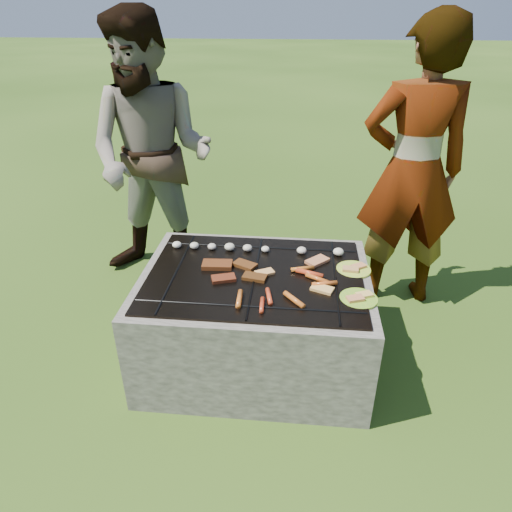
{
  "coord_description": "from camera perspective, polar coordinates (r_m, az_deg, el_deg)",
  "views": [
    {
      "loc": [
        0.22,
        -2.2,
        1.95
      ],
      "look_at": [
        0.0,
        0.05,
        0.7
      ],
      "focal_mm": 32.0,
      "sensor_mm": 36.0,
      "label": 1
    }
  ],
  "objects": [
    {
      "name": "fire_pit",
      "position": [
        2.77,
        -0.1,
        -8.1
      ],
      "size": [
        1.3,
        1.0,
        0.62
      ],
      "color": "gray",
      "rests_on": "ground"
    },
    {
      "name": "bystander",
      "position": [
        3.48,
        -12.89,
        12.05
      ],
      "size": [
        1.06,
        0.88,
        1.96
      ],
      "primitive_type": "imported",
      "rotation": [
        0.0,
        0.0,
        -0.15
      ],
      "color": "gray",
      "rests_on": "ground"
    },
    {
      "name": "plate_near",
      "position": [
        2.44,
        12.72,
        -5.18
      ],
      "size": [
        0.22,
        0.22,
        0.03
      ],
      "color": "gold",
      "rests_on": "fire_pit"
    },
    {
      "name": "mushrooms",
      "position": [
        2.81,
        -0.76,
        1.01
      ],
      "size": [
        1.06,
        0.06,
        0.04
      ],
      "color": "white",
      "rests_on": "fire_pit"
    },
    {
      "name": "pork_slabs",
      "position": [
        2.61,
        -3.17,
        -1.68
      ],
      "size": [
        0.39,
        0.28,
        0.03
      ],
      "color": "#91421A",
      "rests_on": "fire_pit"
    },
    {
      "name": "plate_far",
      "position": [
        2.69,
        12.1,
        -1.63
      ],
      "size": [
        0.25,
        0.25,
        0.03
      ],
      "color": "yellow",
      "rests_on": "fire_pit"
    },
    {
      "name": "cook",
      "position": [
        3.26,
        18.98,
        9.96
      ],
      "size": [
        0.74,
        0.52,
        1.95
      ],
      "primitive_type": "imported",
      "rotation": [
        0.0,
        0.0,
        3.22
      ],
      "color": "gray",
      "rests_on": "ground"
    },
    {
      "name": "lawn",
      "position": [
        2.94,
        -0.1,
        -12.49
      ],
      "size": [
        60.0,
        60.0,
        0.0
      ],
      "primitive_type": "plane",
      "color": "#244310",
      "rests_on": "ground"
    },
    {
      "name": "bread_on_grate",
      "position": [
        2.6,
        6.42,
        -1.92
      ],
      "size": [
        0.45,
        0.43,
        0.02
      ],
      "color": "#E3A974",
      "rests_on": "fire_pit"
    },
    {
      "name": "sausages",
      "position": [
        2.45,
        4.52,
        -3.85
      ],
      "size": [
        0.53,
        0.47,
        0.03
      ],
      "color": "orange",
      "rests_on": "fire_pit"
    }
  ]
}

